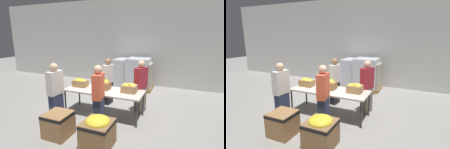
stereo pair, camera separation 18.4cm
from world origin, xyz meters
The scene contains 15 objects.
ground_plane centered at (0.00, 0.00, 0.00)m, with size 30.00×30.00×0.00m, color gray.
wall_back centered at (0.00, 3.64, 2.00)m, with size 16.00×0.08×4.00m.
sorting_table centered at (0.00, 0.00, 0.72)m, with size 2.32×0.88×0.77m.
banana_box_0 centered at (-0.82, 0.04, 0.90)m, with size 0.45×0.29×0.26m.
banana_box_1 centered at (-0.04, 0.07, 0.92)m, with size 0.40×0.34×0.30m.
banana_box_2 centered at (0.75, 0.08, 0.90)m, with size 0.41×0.32×0.28m.
volunteer_0 centered at (-0.23, 0.84, 0.79)m, with size 0.25×0.44×1.59m.
volunteer_1 centered at (-1.06, -0.83, 0.81)m, with size 0.26×0.46×1.63m.
volunteer_2 centered at (0.17, -0.66, 0.81)m, with size 0.29×0.47×1.63m.
volunteer_3 centered at (0.95, 0.63, 0.80)m, with size 0.36×0.48×1.61m.
donation_bin_0 centered at (-0.51, -1.44, 0.31)m, with size 0.58×0.58×0.58m.
donation_bin_1 centered at (0.52, -1.44, 0.36)m, with size 0.63×0.63×0.69m.
pallet_stack_0 centered at (-0.25, 2.90, 0.64)m, with size 1.07×1.07×1.30m.
pallet_stack_1 centered at (0.33, 2.81, 0.68)m, with size 1.02×1.02×1.37m.
pallet_stack_2 centered at (0.47, 2.92, 0.58)m, with size 0.95×0.95×1.17m.
Camera 2 is at (2.25, -4.35, 2.36)m, focal length 28.00 mm.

